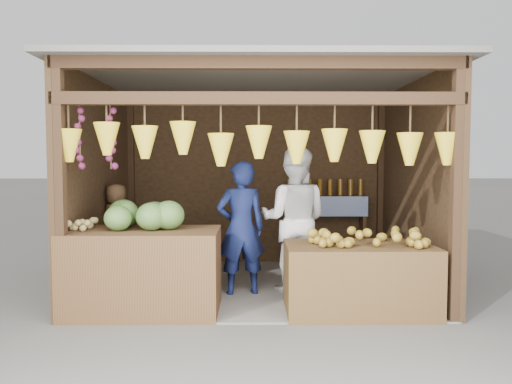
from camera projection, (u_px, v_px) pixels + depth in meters
ground at (257, 286)px, 6.37m from camera, size 80.00×80.00×0.00m
stall_structure at (255, 156)px, 6.23m from camera, size 4.30×3.30×2.66m
back_shelf at (325, 209)px, 7.61m from camera, size 1.25×0.32×1.32m
counter_left at (144, 271)px, 5.26m from camera, size 1.59×0.85×0.88m
counter_right at (359, 278)px, 5.26m from camera, size 1.54×0.85×0.72m
stool at (117, 272)px, 6.46m from camera, size 0.34×0.34×0.32m
man_standing at (241, 228)px, 5.92m from camera, size 0.65×0.50×1.60m
woman_standing at (294, 220)px, 6.08m from camera, size 0.98×0.83×1.77m
vendor_seated at (116, 222)px, 6.42m from camera, size 0.57×0.50×0.99m
melon_pile at (141, 214)px, 5.28m from camera, size 1.00×0.50×0.32m
tanfruit_pile at (80, 224)px, 5.22m from camera, size 0.34×0.40×0.13m
mango_pile at (370, 235)px, 5.20m from camera, size 1.40×0.64×0.22m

